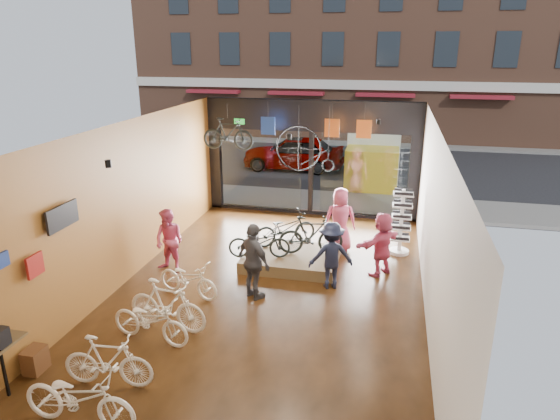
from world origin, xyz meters
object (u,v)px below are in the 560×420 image
(customer_4, at_px, (340,220))
(display_bike_mid, at_px, (311,235))
(display_bike_right, at_px, (285,228))
(floor_bike_0, at_px, (79,398))
(floor_bike_1, at_px, (108,361))
(customer_1, at_px, (169,241))
(customer_5, at_px, (382,244))
(floor_bike_2, at_px, (150,321))
(sunglasses_rack, at_px, (401,222))
(floor_bike_3, at_px, (167,305))
(floor_bike_4, at_px, (188,279))
(box_truck, at_px, (374,151))
(penny_farthing, at_px, (308,150))
(street_car, at_px, (294,153))
(hung_bike, at_px, (228,134))
(customer_3, at_px, (331,255))
(display_platform, at_px, (291,259))
(display_bike_left, at_px, (259,242))
(customer_2, at_px, (254,262))

(customer_4, bearing_deg, display_bike_mid, 51.31)
(display_bike_right, relative_size, customer_4, 0.97)
(floor_bike_0, relative_size, floor_bike_1, 1.19)
(customer_1, distance_m, customer_5, 5.27)
(floor_bike_2, distance_m, sunglasses_rack, 7.19)
(floor_bike_3, relative_size, floor_bike_4, 1.10)
(box_truck, distance_m, customer_4, 7.99)
(display_bike_mid, bearing_deg, customer_5, -110.12)
(customer_1, height_order, penny_farthing, penny_farthing)
(display_bike_right, bearing_deg, display_bike_mid, -154.53)
(street_car, height_order, customer_1, customer_1)
(display_bike_mid, bearing_deg, floor_bike_4, 119.45)
(floor_bike_1, bearing_deg, hung_bike, -2.45)
(customer_3, relative_size, customer_5, 1.00)
(box_truck, relative_size, display_platform, 2.59)
(box_truck, height_order, floor_bike_3, box_truck)
(floor_bike_1, relative_size, display_bike_left, 0.99)
(customer_5, bearing_deg, customer_2, -17.75)
(box_truck, height_order, hung_bike, hung_bike)
(penny_farthing, bearing_deg, floor_bike_2, -105.71)
(floor_bike_3, distance_m, display_platform, 4.02)
(customer_4, bearing_deg, street_car, -80.47)
(floor_bike_0, xyz_separation_m, display_bike_mid, (2.40, 6.50, 0.32))
(customer_4, xyz_separation_m, penny_farthing, (-1.16, 1.35, 1.61))
(floor_bike_3, height_order, customer_4, customer_4)
(floor_bike_2, distance_m, customer_1, 3.17)
(display_bike_mid, height_order, customer_1, customer_1)
(floor_bike_1, relative_size, display_bike_mid, 0.93)
(floor_bike_3, bearing_deg, floor_bike_4, 14.02)
(floor_bike_4, distance_m, sunglasses_rack, 5.91)
(display_bike_left, relative_size, customer_2, 0.88)
(floor_bike_0, bearing_deg, customer_2, -17.33)
(sunglasses_rack, bearing_deg, floor_bike_3, -141.75)
(sunglasses_rack, distance_m, hung_bike, 5.67)
(customer_4, bearing_deg, customer_3, 81.71)
(floor_bike_1, bearing_deg, display_bike_left, -19.62)
(floor_bike_1, relative_size, floor_bike_4, 0.98)
(customer_2, xyz_separation_m, hung_bike, (-1.99, 4.36, 2.04))
(box_truck, distance_m, display_platform, 9.42)
(floor_bike_0, distance_m, penny_farthing, 9.38)
(floor_bike_4, height_order, display_bike_right, display_bike_right)
(street_car, distance_m, display_bike_right, 9.76)
(floor_bike_1, relative_size, hung_bike, 0.99)
(display_bike_mid, height_order, display_bike_right, display_bike_mid)
(floor_bike_4, bearing_deg, penny_farthing, -6.15)
(floor_bike_2, distance_m, customer_2, 2.62)
(display_bike_right, relative_size, customer_2, 0.97)
(street_car, height_order, customer_2, customer_2)
(floor_bike_0, xyz_separation_m, floor_bike_1, (-0.08, 0.92, -0.02))
(street_car, xyz_separation_m, floor_bike_1, (-0.02, -15.66, -0.31))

